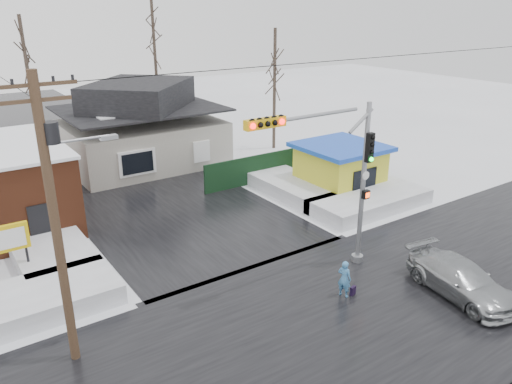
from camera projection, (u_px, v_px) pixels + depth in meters
ground at (337, 326)px, 17.43m from camera, size 120.00×120.00×0.00m
road_ns at (337, 326)px, 17.42m from camera, size 10.00×120.00×0.02m
road_ew at (337, 326)px, 17.42m from camera, size 120.00×10.00×0.02m
snowbank_nw at (18, 306)px, 17.92m from camera, size 7.00×3.00×0.80m
snowbank_ne at (370, 201)px, 27.46m from camera, size 7.00×3.00×0.80m
snowbank_nside_w at (44, 241)px, 22.84m from camera, size 3.00×8.00×0.80m
snowbank_nside_e at (286, 183)px, 30.26m from camera, size 3.00×8.00×0.80m
traffic_signal at (337, 169)px, 19.41m from camera, size 6.05×0.68×7.00m
utility_pole at (56, 209)px, 14.13m from camera, size 3.15×0.44×9.00m
house at (141, 127)px, 34.54m from camera, size 10.40×8.40×5.76m
kiosk at (340, 168)px, 29.66m from camera, size 4.60×4.60×2.88m
fence at (260, 168)px, 31.36m from camera, size 8.00×0.12×1.80m
tree_far_left at (24, 47)px, 32.57m from camera, size 3.00×3.00×10.00m
tree_far_mid at (152, 19)px, 38.86m from camera, size 3.00×3.00×12.00m
tree_far_right at (275, 54)px, 36.71m from camera, size 3.00×3.00×9.00m
pedestrian at (344, 279)px, 18.99m from camera, size 0.52×0.63×1.49m
car at (461, 280)px, 19.09m from camera, size 2.56×4.87×1.35m
shopping_bag at (353, 291)px, 19.25m from camera, size 0.30×0.19×0.35m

